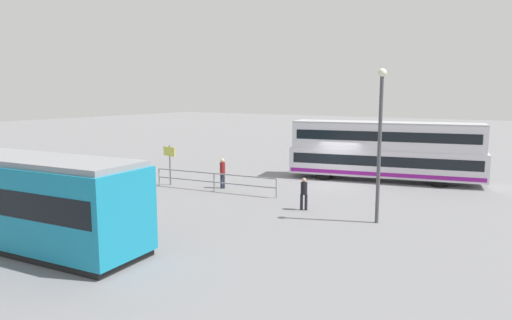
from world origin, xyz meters
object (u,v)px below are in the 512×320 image
object	(u,v)px
pedestrian_near_railing	(223,171)
tram_yellow	(7,196)
double_decker_bus	(384,151)
info_sign	(170,157)
pedestrian_crossing	(304,192)
street_lamp	(380,134)

from	to	relation	value
pedestrian_near_railing	tram_yellow	bearing A→B (deg)	84.83
double_decker_bus	tram_yellow	world-z (taller)	double_decker_bus
tram_yellow	pedestrian_near_railing	world-z (taller)	tram_yellow
double_decker_bus	tram_yellow	size ratio (longest dim) A/B	0.99
tram_yellow	double_decker_bus	bearing A→B (deg)	-113.33
tram_yellow	pedestrian_near_railing	bearing A→B (deg)	-95.17
info_sign	double_decker_bus	bearing A→B (deg)	-142.09
tram_yellow	pedestrian_crossing	distance (m)	12.64
pedestrian_near_railing	double_decker_bus	bearing A→B (deg)	-134.86
tram_yellow	street_lamp	size ratio (longest dim) A/B	1.86
pedestrian_near_railing	pedestrian_crossing	xyz separation A→B (m)	(-6.36, 2.11, -0.14)
street_lamp	info_sign	bearing A→B (deg)	-6.47
tram_yellow	pedestrian_crossing	xyz separation A→B (m)	(-7.47, -10.16, -0.84)
tram_yellow	street_lamp	world-z (taller)	street_lamp
pedestrian_near_railing	street_lamp	distance (m)	10.70
street_lamp	pedestrian_near_railing	bearing A→B (deg)	-13.58
info_sign	tram_yellow	bearing A→B (deg)	100.96
tram_yellow	pedestrian_crossing	world-z (taller)	tram_yellow
tram_yellow	info_sign	xyz separation A→B (m)	(2.20, -11.37, -0.03)
double_decker_bus	tram_yellow	bearing A→B (deg)	66.67
tram_yellow	info_sign	bearing A→B (deg)	-79.04
double_decker_bus	tram_yellow	distance (m)	21.45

